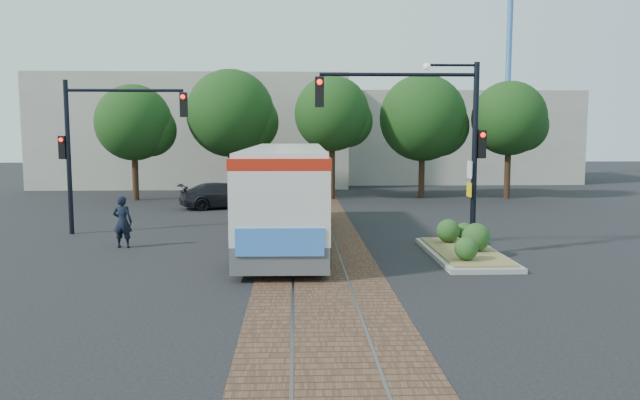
% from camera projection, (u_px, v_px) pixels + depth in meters
% --- Properties ---
extents(ground, '(120.00, 120.00, 0.00)m').
position_uv_depth(ground, '(316.00, 251.00, 21.00)').
color(ground, black).
rests_on(ground, ground).
extents(trackbed, '(3.60, 40.00, 0.02)m').
position_uv_depth(trackbed, '(312.00, 232.00, 24.97)').
color(trackbed, brown).
rests_on(trackbed, ground).
extents(tree_row, '(26.40, 5.60, 7.67)m').
position_uv_depth(tree_row, '(327.00, 117.00, 36.81)').
color(tree_row, '#382314').
rests_on(tree_row, ground).
extents(warehouses, '(40.00, 13.00, 8.00)m').
position_uv_depth(warehouses, '(297.00, 134.00, 49.10)').
color(warehouses, '#ADA899').
rests_on(warehouses, ground).
extents(crane, '(8.00, 0.50, 18.00)m').
position_uv_depth(crane, '(509.00, 52.00, 54.27)').
color(crane, '#3F72B2').
rests_on(crane, ground).
extents(city_bus, '(2.99, 12.96, 3.45)m').
position_uv_depth(city_bus, '(287.00, 189.00, 22.80)').
color(city_bus, '#4C4C4F').
rests_on(city_bus, ground).
extents(traffic_island, '(2.20, 5.20, 1.13)m').
position_uv_depth(traffic_island, '(464.00, 246.00, 20.27)').
color(traffic_island, gray).
rests_on(traffic_island, ground).
extents(signal_pole_main, '(5.49, 0.46, 6.00)m').
position_uv_depth(signal_pole_main, '(437.00, 127.00, 19.89)').
color(signal_pole_main, black).
rests_on(signal_pole_main, ground).
extents(signal_pole_left, '(4.99, 0.34, 6.00)m').
position_uv_depth(signal_pole_left, '(97.00, 135.00, 24.21)').
color(signal_pole_left, black).
rests_on(signal_pole_left, ground).
extents(officer, '(0.70, 0.49, 1.82)m').
position_uv_depth(officer, '(123.00, 222.00, 21.60)').
color(officer, black).
rests_on(officer, ground).
extents(parked_car, '(4.98, 3.29, 1.34)m').
position_uv_depth(parked_car, '(224.00, 195.00, 32.71)').
color(parked_car, black).
rests_on(parked_car, ground).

